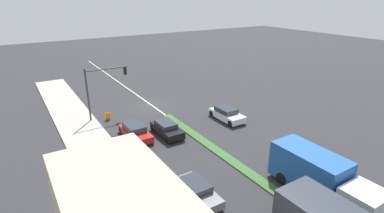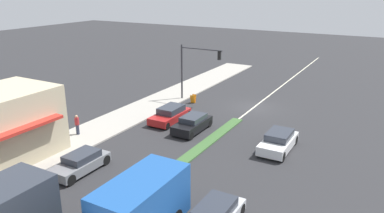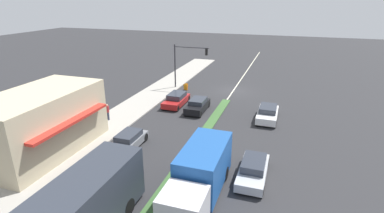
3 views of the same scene
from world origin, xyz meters
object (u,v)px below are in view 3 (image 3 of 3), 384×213
Objects in this scene: traffic_signal_main at (185,59)px; warning_aframe_sign at (186,87)px; hatchback_red at (176,100)px; pedestrian at (108,112)px; van_white at (268,113)px; sedan_silver at (253,170)px; suv_black at (198,105)px; suv_grey at (128,141)px; delivery_truck at (200,174)px.

warning_aframe_sign is (-0.23, 0.59, -3.47)m from traffic_signal_main.
hatchback_red is at bearing 98.96° from warning_aframe_sign.
traffic_signal_main is at bearing -105.41° from pedestrian.
sedan_silver is (0.00, 10.56, -0.04)m from van_white.
sedan_silver is (-10.89, 17.39, 0.19)m from warning_aframe_sign.
hatchback_red is at bearing 100.20° from traffic_signal_main.
suv_black is 0.93× the size of hatchback_red.
warning_aframe_sign is 0.19× the size of sedan_silver.
traffic_signal_main reaches higher than warning_aframe_sign.
suv_grey is at bearing 43.31° from van_white.
warning_aframe_sign is at bearing -86.86° from suv_grey.
pedestrian is 9.12m from suv_black.
suv_grey is at bearing 90.00° from hatchback_red.
suv_grey is 0.92× the size of hatchback_red.
delivery_truck is at bearing 111.77° from warning_aframe_sign.
warning_aframe_sign is at bearing -81.04° from hatchback_red.
traffic_signal_main is at bearing -68.24° from delivery_truck.
delivery_truck is 1.71× the size of sedan_silver.
suv_black reaches higher than sedan_silver.
suv_black reaches higher than suv_grey.
hatchback_red is (-1.12, 6.25, -3.27)m from traffic_signal_main.
van_white reaches higher than suv_grey.
hatchback_red is at bearing -90.00° from suv_grey.
warning_aframe_sign is 21.85m from delivery_truck.
van_white is (-10.89, 6.83, 0.23)m from warning_aframe_sign.
delivery_truck is 14.28m from suv_black.
traffic_signal_main is at bearing -86.18° from suv_grey.
hatchback_red is at bearing -125.86° from pedestrian.
pedestrian reaches higher than suv_grey.
warning_aframe_sign is 20.52m from sedan_silver.
hatchback_red reaches higher than suv_grey.
delivery_truck is at bearing 45.75° from sedan_silver.
pedestrian is 0.38× the size of van_white.
warning_aframe_sign is 0.20× the size of hatchback_red.
van_white is at bearing 179.00° from suv_black.
suv_black is 9.96m from suv_grey.
pedestrian is at bearing 54.14° from hatchback_red.
suv_grey is at bearing 73.67° from suv_black.
hatchback_red is at bearing -63.75° from delivery_truck.
suv_black is at bearing 159.58° from hatchback_red.
suv_black is 12.88m from sedan_silver.
warning_aframe_sign is at bearing -61.16° from suv_black.
pedestrian is at bearing 35.72° from suv_black.
delivery_truck is 1.79× the size of van_white.
hatchback_red is (-0.00, -10.60, 0.03)m from suv_grey.
traffic_signal_main reaches higher than sedan_silver.
delivery_truck reaches higher than sedan_silver.
van_white is (-2.80, -13.43, -0.81)m from delivery_truck.
suv_black is at bearing -1.00° from van_white.
suv_grey is 0.94× the size of van_white.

